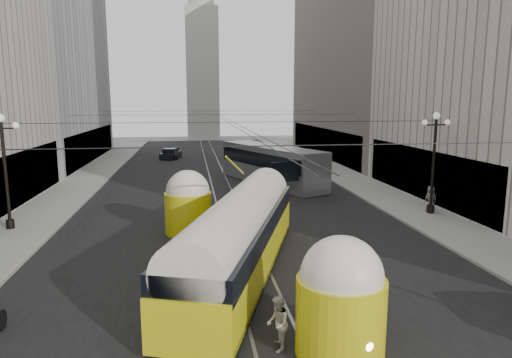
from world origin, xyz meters
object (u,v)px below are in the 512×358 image
object	(u,v)px
pedestrian_crossing_a	(181,306)
pedestrian_sidewalk_right	(431,199)
city_bus	(271,163)
streetcar	(240,234)
pedestrian_crossing_b	(278,323)

from	to	relation	value
pedestrian_crossing_a	pedestrian_sidewalk_right	bearing A→B (deg)	-46.13
city_bus	pedestrian_crossing_a	bearing A→B (deg)	-106.00
streetcar	pedestrian_crossing_a	size ratio (longest dim) A/B	8.28
streetcar	pedestrian_sidewalk_right	bearing A→B (deg)	33.08
pedestrian_crossing_b	pedestrian_sidewalk_right	size ratio (longest dim) A/B	1.00
streetcar	city_bus	xyz separation A→B (m)	(4.92, 20.70, 0.08)
pedestrian_crossing_a	pedestrian_crossing_b	world-z (taller)	pedestrian_crossing_a
pedestrian_crossing_a	city_bus	bearing A→B (deg)	-12.68
streetcar	pedestrian_crossing_a	world-z (taller)	streetcar
streetcar	pedestrian_crossing_b	distance (m)	6.12
pedestrian_sidewalk_right	pedestrian_crossing_a	bearing A→B (deg)	39.74
streetcar	city_bus	bearing A→B (deg)	76.62
pedestrian_crossing_b	pedestrian_sidewalk_right	world-z (taller)	pedestrian_sidewalk_right
pedestrian_crossing_b	streetcar	bearing A→B (deg)	-166.97
pedestrian_sidewalk_right	pedestrian_crossing_b	bearing A→B (deg)	47.99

